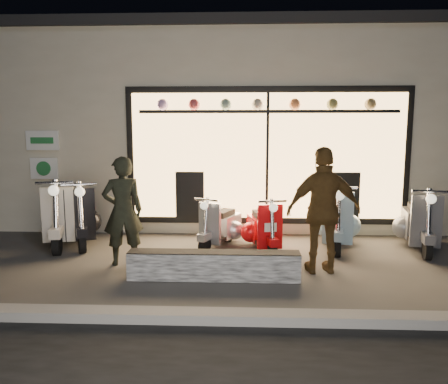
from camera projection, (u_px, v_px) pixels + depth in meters
The scene contains 12 objects.
ground at pixel (221, 265), 6.73m from camera, with size 40.00×40.00×0.00m, color #383533.
kerb at pixel (212, 317), 4.75m from camera, with size 40.00×0.25×0.12m, color slate.
shop_building at pixel (230, 127), 11.35m from camera, with size 10.20×6.23×4.20m.
graffiti_barrier at pixel (214, 265), 6.06m from camera, with size 2.38×0.28×0.40m, color black.
scooter_silver at pixel (222, 225), 7.84m from camera, with size 0.73×1.21×0.89m.
scooter_red at pixel (263, 228), 7.58m from camera, with size 0.58×1.30×0.92m.
scooter_black at pixel (78, 218), 8.05m from camera, with size 0.94×1.54×1.13m.
scooter_cream at pixel (65, 217), 8.00m from camera, with size 0.77×1.65×1.18m.
scooter_blue at pixel (337, 220), 7.85m from camera, with size 0.69×1.56×1.11m.
scooter_grey at pixel (419, 223), 7.67m from camera, with size 0.67×1.51×1.07m.
man at pixel (123, 211), 6.66m from camera, with size 0.61×0.40×1.67m, color black.
woman at pixel (324, 211), 6.27m from camera, with size 1.07×0.45×1.83m, color brown.
Camera 1 is at (0.32, -6.49, 2.10)m, focal length 35.00 mm.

